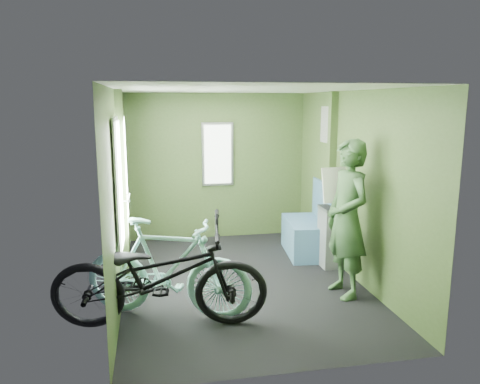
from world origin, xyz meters
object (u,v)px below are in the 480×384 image
(passenger, at_px, (347,219))
(bench_seat, at_px, (308,233))
(bicycle_mint, at_px, (169,316))
(waste_box, at_px, (330,237))
(bicycle_black, at_px, (161,329))

(passenger, xyz_separation_m, bench_seat, (0.07, 1.47, -0.58))
(bicycle_mint, distance_m, bench_seat, 2.67)
(bench_seat, bearing_deg, waste_box, -72.55)
(passenger, bearing_deg, waste_box, 161.49)
(bicycle_mint, bearing_deg, bench_seat, -30.30)
(passenger, xyz_separation_m, waste_box, (0.18, 0.92, -0.48))
(waste_box, xyz_separation_m, bench_seat, (-0.11, 0.55, -0.10))
(passenger, distance_m, waste_box, 1.05)
(bicycle_black, distance_m, passenger, 2.30)
(bicycle_black, height_order, waste_box, waste_box)
(bicycle_black, bearing_deg, bench_seat, -40.74)
(bicycle_black, distance_m, bicycle_mint, 0.27)
(waste_box, bearing_deg, bicycle_mint, -152.88)
(bicycle_black, xyz_separation_m, passenger, (2.08, 0.45, 0.89))
(bicycle_mint, bearing_deg, bicycle_black, -177.07)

